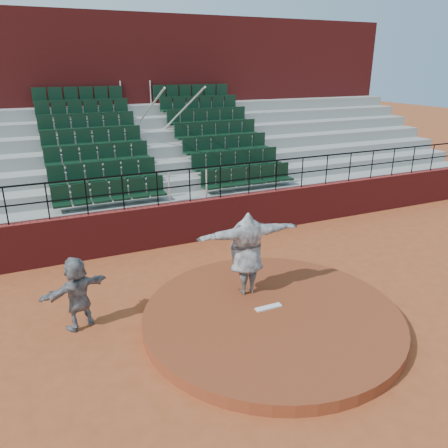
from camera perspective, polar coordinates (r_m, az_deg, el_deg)
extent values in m
plane|color=#A64B25|center=(9.69, 6.23, -12.52)|extent=(90.00, 90.00, 0.00)
cylinder|color=brown|center=(9.62, 6.26, -11.89)|extent=(5.50, 5.50, 0.25)
cube|color=white|center=(9.66, 5.84, -10.76)|extent=(0.60, 0.15, 0.03)
cube|color=maroon|center=(13.50, -4.36, 0.35)|extent=(24.00, 0.30, 1.30)
cylinder|color=black|center=(13.03, -4.55, 7.19)|extent=(24.00, 0.05, 0.05)
cylinder|color=black|center=(13.15, -4.49, 5.06)|extent=(24.00, 0.04, 0.04)
cylinder|color=black|center=(12.47, -26.64, 2.09)|extent=(0.04, 0.04, 1.00)
cylinder|color=black|center=(12.45, -22.08, 2.74)|extent=(0.04, 0.04, 1.00)
cylinder|color=black|center=(12.51, -17.54, 3.38)|extent=(0.04, 0.04, 1.00)
cylinder|color=black|center=(12.65, -13.06, 3.98)|extent=(0.04, 0.04, 1.00)
cylinder|color=black|center=(12.86, -8.69, 4.55)|extent=(0.04, 0.04, 1.00)
cylinder|color=black|center=(13.15, -4.49, 5.06)|extent=(0.04, 0.04, 1.00)
cylinder|color=black|center=(13.51, -0.49, 5.53)|extent=(0.04, 0.04, 1.00)
cylinder|color=black|center=(13.93, 3.30, 5.95)|extent=(0.04, 0.04, 1.00)
cylinder|color=black|center=(14.41, 6.85, 6.32)|extent=(0.04, 0.04, 1.00)
cylinder|color=black|center=(14.94, 10.17, 6.64)|extent=(0.04, 0.04, 1.00)
cylinder|color=black|center=(15.51, 13.26, 6.92)|extent=(0.04, 0.04, 1.00)
cylinder|color=black|center=(16.13, 16.12, 7.16)|extent=(0.04, 0.04, 1.00)
cylinder|color=black|center=(16.78, 18.77, 7.36)|extent=(0.04, 0.04, 1.00)
cylinder|color=black|center=(17.47, 21.22, 7.54)|extent=(0.04, 0.04, 1.00)
cylinder|color=black|center=(18.19, 23.48, 7.69)|extent=(0.04, 0.04, 1.00)
cylinder|color=black|center=(18.93, 25.56, 7.82)|extent=(0.04, 0.04, 1.00)
cube|color=#9A9A94|center=(14.01, -5.17, 1.07)|extent=(24.00, 0.85, 1.30)
cube|color=black|center=(13.20, -14.59, 3.89)|extent=(3.30, 0.48, 0.72)
cube|color=black|center=(14.58, 3.10, 6.03)|extent=(3.30, 0.48, 0.72)
cube|color=#9A9A94|center=(14.72, -6.29, 2.79)|extent=(24.00, 0.85, 1.70)
cube|color=black|center=(13.91, -15.38, 6.35)|extent=(3.30, 0.48, 0.72)
cube|color=black|center=(15.23, 1.66, 8.21)|extent=(3.30, 0.48, 0.72)
cube|color=#9A9A94|center=(15.44, -7.32, 4.35)|extent=(24.00, 0.85, 2.10)
cube|color=black|center=(14.65, -16.09, 8.56)|extent=(3.30, 0.48, 0.72)
cube|color=black|center=(15.91, 0.32, 10.20)|extent=(3.30, 0.48, 0.72)
cube|color=#9A9A94|center=(16.18, -8.25, 5.77)|extent=(24.00, 0.85, 2.50)
cube|color=black|center=(15.42, -16.74, 10.55)|extent=(3.30, 0.48, 0.72)
cube|color=black|center=(16.61, -0.92, 12.02)|extent=(3.30, 0.48, 0.72)
cube|color=#9A9A94|center=(16.93, -9.11, 7.06)|extent=(24.00, 0.85, 2.90)
cube|color=black|center=(16.20, -17.34, 12.35)|extent=(3.30, 0.48, 0.72)
cube|color=black|center=(17.34, -2.08, 13.68)|extent=(3.30, 0.48, 0.72)
cube|color=#9A9A94|center=(17.69, -9.89, 8.25)|extent=(24.00, 0.85, 3.30)
cube|color=black|center=(16.99, -17.88, 13.99)|extent=(3.30, 0.48, 0.72)
cube|color=black|center=(18.09, -3.15, 15.21)|extent=(3.30, 0.48, 0.72)
cube|color=#9A9A94|center=(18.46, -10.62, 9.33)|extent=(24.00, 0.85, 3.70)
cube|color=black|center=(17.80, -18.39, 15.48)|extent=(3.30, 0.48, 0.72)
cube|color=black|center=(18.85, -4.16, 16.61)|extent=(3.30, 0.48, 0.72)
cylinder|color=silver|center=(15.64, -10.81, 13.16)|extent=(0.06, 5.97, 2.46)
cylinder|color=silver|center=(15.96, -6.52, 13.52)|extent=(0.06, 5.97, 2.46)
cube|color=maroon|center=(20.09, -12.33, 14.97)|extent=(24.00, 3.00, 7.10)
imported|color=black|center=(9.83, 2.98, -3.82)|extent=(2.42, 0.79, 1.94)
imported|color=black|center=(9.56, -18.62, -8.52)|extent=(1.54, 0.96, 1.58)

